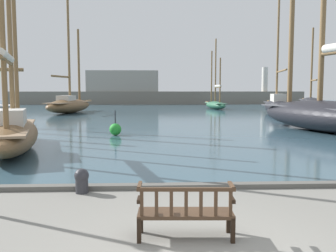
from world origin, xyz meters
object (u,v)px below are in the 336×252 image
Objects in this scene: sailboat_far_port at (13,130)px; sailboat_centre_channel at (323,110)px; sailboat_nearest_starboard at (311,102)px; channel_buoy at (115,129)px; park_bench at (186,211)px; sailboat_nearest_port at (69,104)px; sailboat_outer_port at (277,105)px; mooring_bollard at (82,180)px; sailboat_mid_port at (216,103)px.

sailboat_centre_channel reaches higher than sailboat_far_port.
channel_buoy is at bearing -129.64° from sailboat_nearest_starboard.
sailboat_nearest_starboard reaches higher than channel_buoy.
park_bench is 0.17× the size of sailboat_far_port.
sailboat_nearest_port is at bearing 108.62° from channel_buoy.
sailboat_far_port is 0.62× the size of sailboat_centre_channel.
sailboat_outer_port is at bearing -128.37° from sailboat_nearest_starboard.
sailboat_nearest_port is 26.24m from sailboat_centre_channel.
sailboat_centre_channel reaches higher than channel_buoy.
sailboat_far_port is at bearing 122.29° from mooring_bollard.
sailboat_centre_channel reaches higher than sailboat_mid_port.
sailboat_nearest_port is at bearing 172.17° from sailboat_outer_port.
sailboat_far_port is (3.19, -24.95, -0.12)m from sailboat_nearest_port.
park_bench is 0.18× the size of sailboat_mid_port.
sailboat_nearest_port is 21.42m from sailboat_outer_port.
sailboat_nearest_port reaches higher than sailboat_far_port.
sailboat_centre_channel reaches higher than sailboat_nearest_port.
sailboat_mid_port is (-4.39, 10.34, -0.17)m from sailboat_outer_port.
sailboat_nearest_port reaches higher than sailboat_nearest_starboard.
sailboat_outer_port is 1.41× the size of sailboat_mid_port.
sailboat_centre_channel is (15.50, 6.53, 0.41)m from sailboat_far_port.
sailboat_nearest_port is 21.09m from channel_buoy.
channel_buoy is (-22.19, -26.78, -0.52)m from sailboat_nearest_starboard.
mooring_bollard is (-21.96, -37.72, -0.60)m from sailboat_nearest_starboard.
sailboat_far_port is (-6.03, 8.86, 0.46)m from park_bench.
mooring_bollard is 10.94m from channel_buoy.
mooring_bollard is at bearing -88.81° from channel_buoy.
sailboat_mid_port is at bearing 94.10° from sailboat_centre_channel.
sailboat_mid_port reaches higher than mooring_bollard.
channel_buoy is at bearing -172.57° from sailboat_centre_channel.
sailboat_outer_port reaches higher than mooring_bollard.
mooring_bollard is at bearing -77.32° from sailboat_nearest_port.
sailboat_nearest_port is 1.07× the size of sailboat_outer_port.
sailboat_nearest_starboard reaches higher than sailboat_far_port.
sailboat_nearest_port is at bearing 97.28° from sailboat_far_port.
mooring_bollard is at bearing -117.00° from sailboat_outer_port.
mooring_bollard is (-2.26, 2.89, -0.15)m from park_bench.
sailboat_nearest_port is 1.50× the size of sailboat_mid_port.
sailboat_outer_port is (21.22, -2.92, -0.06)m from sailboat_nearest_port.
sailboat_outer_port is 9.31× the size of channel_buoy.
park_bench is 1.21× the size of channel_buoy.
sailboat_outer_port is 15.71m from sailboat_centre_channel.
sailboat_far_port is at bearing -129.30° from sailboat_outer_port.
sailboat_nearest_starboard is 34.78m from channel_buoy.
park_bench is 14.05m from channel_buoy.
sailboat_nearest_port reaches higher than mooring_bollard.
sailboat_nearest_starboard reaches higher than mooring_bollard.
sailboat_far_port is 16.83m from sailboat_centre_channel.
sailboat_centre_channel is at bearing -44.58° from sailboat_nearest_port.
sailboat_nearest_starboard is (19.71, 40.61, 0.45)m from park_bench.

